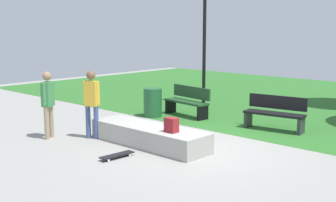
{
  "coord_description": "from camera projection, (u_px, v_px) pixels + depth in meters",
  "views": [
    {
      "loc": [
        6.07,
        -7.79,
        2.75
      ],
      "look_at": [
        -1.11,
        -0.07,
        0.97
      ],
      "focal_mm": 47.6,
      "sensor_mm": 36.0,
      "label": 1
    }
  ],
  "objects": [
    {
      "name": "ground_plane",
      "position": [
        206.0,
        148.0,
        10.16
      ],
      "size": [
        28.0,
        28.0,
        0.0
      ],
      "primitive_type": "plane",
      "color": "gray"
    },
    {
      "name": "concrete_ledge",
      "position": [
        149.0,
        136.0,
        10.35
      ],
      "size": [
        3.11,
        0.9,
        0.46
      ],
      "primitive_type": "cube",
      "color": "#A8A59E",
      "rests_on": "ground_plane"
    },
    {
      "name": "backpack_on_ledge",
      "position": [
        171.0,
        125.0,
        9.69
      ],
      "size": [
        0.28,
        0.21,
        0.32
      ],
      "primitive_type": "cube",
      "rotation": [
        0.0,
        0.0,
        6.26
      ],
      "color": "maroon",
      "rests_on": "concrete_ledge"
    },
    {
      "name": "skater_performing_trick",
      "position": [
        48.0,
        100.0,
        10.89
      ],
      "size": [
        0.33,
        0.39,
        1.65
      ],
      "color": "tan",
      "rests_on": "ground_plane"
    },
    {
      "name": "skater_watching",
      "position": [
        92.0,
        99.0,
        10.86
      ],
      "size": [
        0.4,
        0.32,
        1.68
      ],
      "color": "#3F5184",
      "rests_on": "ground_plane"
    },
    {
      "name": "skateboard_by_ledge",
      "position": [
        117.0,
        155.0,
        9.36
      ],
      "size": [
        0.24,
        0.81,
        0.08
      ],
      "color": "black",
      "rests_on": "ground_plane"
    },
    {
      "name": "park_bench_near_path",
      "position": [
        275.0,
        112.0,
        11.83
      ],
      "size": [
        1.65,
        0.69,
        0.91
      ],
      "color": "black",
      "rests_on": "ground_plane"
    },
    {
      "name": "park_bench_by_oak",
      "position": [
        188.0,
        101.0,
        13.67
      ],
      "size": [
        1.65,
        0.68,
        0.91
      ],
      "color": "#1E4223",
      "rests_on": "ground_plane"
    },
    {
      "name": "lamp_post",
      "position": [
        205.0,
        25.0,
        15.45
      ],
      "size": [
        0.28,
        0.28,
        4.64
      ],
      "color": "black",
      "rests_on": "ground_plane"
    },
    {
      "name": "trash_bin",
      "position": [
        153.0,
        103.0,
        13.57
      ],
      "size": [
        0.56,
        0.56,
        0.87
      ],
      "primitive_type": "cylinder",
      "color": "#1E592D",
      "rests_on": "ground_plane"
    }
  ]
}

